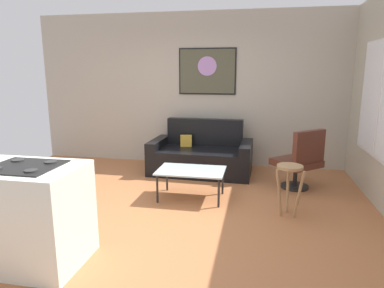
{
  "coord_description": "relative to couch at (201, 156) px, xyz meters",
  "views": [
    {
      "loc": [
        1.03,
        -3.91,
        1.76
      ],
      "look_at": [
        0.1,
        0.9,
        0.7
      ],
      "focal_mm": 31.91,
      "sensor_mm": 36.0,
      "label": 1
    }
  ],
  "objects": [
    {
      "name": "kitchen_counter",
      "position": [
        -1.35,
        -3.14,
        0.17
      ],
      "size": [
        1.51,
        0.72,
        0.94
      ],
      "color": "silver",
      "rests_on": "ground"
    },
    {
      "name": "wall_painting",
      "position": [
        0.01,
        0.58,
        1.45
      ],
      "size": [
        1.05,
        0.03,
        0.84
      ],
      "color": "black"
    },
    {
      "name": "coffee_table",
      "position": [
        0.07,
        -1.26,
        0.09
      ],
      "size": [
        0.92,
        0.6,
        0.41
      ],
      "color": "silver",
      "rests_on": "ground"
    },
    {
      "name": "bar_stool",
      "position": [
        1.35,
        -1.6,
        0.2
      ],
      "size": [
        0.36,
        0.35,
        0.64
      ],
      "color": "#A07B52",
      "rests_on": "ground"
    },
    {
      "name": "ground",
      "position": [
        -0.09,
        -1.8,
        -0.31
      ],
      "size": [
        6.4,
        6.4,
        0.04
      ],
      "primitive_type": "cube",
      "color": "#AD693F"
    },
    {
      "name": "back_wall",
      "position": [
        -0.09,
        0.62,
        1.11
      ],
      "size": [
        6.4,
        0.05,
        2.8
      ],
      "primitive_type": "cube",
      "color": "#B0A898",
      "rests_on": "ground"
    },
    {
      "name": "armchair",
      "position": [
        1.59,
        -0.59,
        0.16
      ],
      "size": [
        0.81,
        0.81,
        0.92
      ],
      "color": "black",
      "rests_on": "ground"
    },
    {
      "name": "window",
      "position": [
        2.49,
        -0.9,
        1.1
      ],
      "size": [
        0.03,
        1.63,
        1.55
      ],
      "color": "silver"
    },
    {
      "name": "couch",
      "position": [
        0.0,
        0.0,
        0.0
      ],
      "size": [
        1.76,
        0.95,
        0.9
      ],
      "color": "black",
      "rests_on": "ground"
    }
  ]
}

